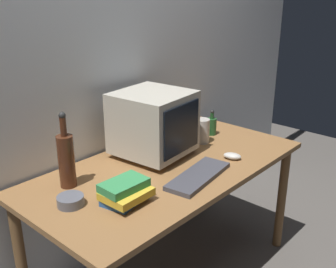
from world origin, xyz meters
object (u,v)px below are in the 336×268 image
object	(u,v)px
crt_monitor	(153,123)
keyboard	(198,176)
cd_spindle	(71,201)
metal_canister	(202,131)
bottle_tall	(66,159)
book_stack	(125,192)
computer_mouse	(232,156)
bottle_short	(212,125)

from	to	relation	value
crt_monitor	keyboard	world-z (taller)	crt_monitor
cd_spindle	metal_canister	world-z (taller)	metal_canister
crt_monitor	cd_spindle	size ratio (longest dim) A/B	3.50
bottle_tall	metal_canister	bearing A→B (deg)	-8.72
crt_monitor	book_stack	bearing A→B (deg)	-149.98
computer_mouse	cd_spindle	size ratio (longest dim) A/B	0.83
crt_monitor	metal_canister	size ratio (longest dim) A/B	2.80
crt_monitor	bottle_tall	bearing A→B (deg)	174.60
computer_mouse	bottle_tall	bearing A→B (deg)	132.64
bottle_tall	book_stack	size ratio (longest dim) A/B	1.77
computer_mouse	metal_canister	distance (m)	0.30
keyboard	computer_mouse	bearing A→B (deg)	-7.58
bottle_tall	cd_spindle	bearing A→B (deg)	-122.55
bottle_short	book_stack	size ratio (longest dim) A/B	0.79
computer_mouse	metal_canister	world-z (taller)	metal_canister
crt_monitor	metal_canister	bearing A→B (deg)	-13.87
computer_mouse	book_stack	distance (m)	0.73
bottle_tall	bottle_short	world-z (taller)	bottle_tall
crt_monitor	bottle_short	world-z (taller)	crt_monitor
keyboard	metal_canister	distance (m)	0.50
crt_monitor	metal_canister	xyz separation A→B (m)	(0.34, -0.08, -0.12)
keyboard	cd_spindle	bearing A→B (deg)	148.06
bottle_tall	book_stack	bearing A→B (deg)	-76.41
metal_canister	cd_spindle	bearing A→B (deg)	-178.56
cd_spindle	bottle_short	bearing A→B (deg)	3.17
book_stack	metal_canister	bearing A→B (deg)	12.90
bottle_short	crt_monitor	bearing A→B (deg)	174.65
cd_spindle	metal_canister	distance (m)	0.99
bottle_tall	cd_spindle	distance (m)	0.23
keyboard	bottle_tall	xyz separation A→B (m)	(-0.49, 0.42, 0.13)
crt_monitor	computer_mouse	bearing A→B (deg)	-55.15
keyboard	bottle_short	xyz separation A→B (m)	(0.55, 0.32, 0.05)
cd_spindle	metal_canister	bearing A→B (deg)	1.44
keyboard	bottle_short	bearing A→B (deg)	22.08
computer_mouse	bottle_short	xyz separation A→B (m)	(0.24, 0.32, 0.04)
bottle_short	metal_canister	bearing A→B (deg)	-165.84
crt_monitor	bottle_short	size ratio (longest dim) A/B	2.50
keyboard	computer_mouse	xyz separation A→B (m)	(0.31, 0.00, 0.01)
book_stack	cd_spindle	size ratio (longest dim) A/B	1.77
book_stack	metal_canister	size ratio (longest dim) A/B	1.42
crt_monitor	book_stack	distance (m)	0.56
crt_monitor	cd_spindle	xyz separation A→B (m)	(-0.65, -0.11, -0.17)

